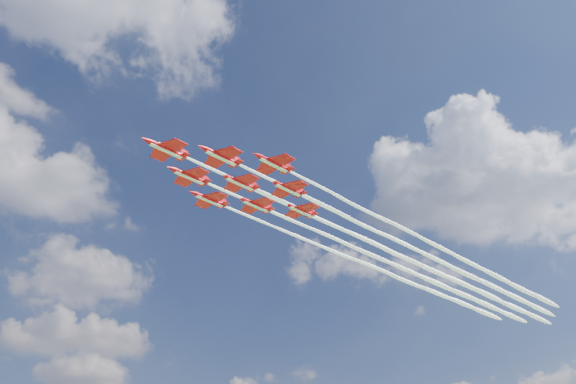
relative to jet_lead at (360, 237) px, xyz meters
name	(u,v)px	position (x,y,z in m)	size (l,w,h in m)	color
jet_lead	(360,237)	(0.00, 0.00, 0.00)	(141.22, 42.34, 3.02)	red
jet_row2_port	(398,241)	(12.08, -3.22, 0.00)	(141.22, 42.34, 3.02)	red
jet_row2_starb	(366,253)	(8.84, 8.84, 0.00)	(141.22, 42.34, 3.02)	red
jet_row3_port	(436,245)	(24.16, -6.45, 0.00)	(141.22, 42.34, 3.02)	red
jet_row3_centre	(403,256)	(20.92, 5.62, 0.00)	(141.22, 42.34, 3.02)	red
jet_row3_starb	(372,267)	(17.68, 17.69, 0.00)	(141.22, 42.34, 3.02)	red
jet_row4_port	(438,260)	(33.00, 2.40, 0.00)	(141.22, 42.34, 3.02)	red
jet_row4_starb	(406,270)	(29.76, 14.46, 0.00)	(141.22, 42.34, 3.02)	red
jet_tail	(439,273)	(41.84, 11.24, 0.00)	(141.22, 42.34, 3.02)	red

